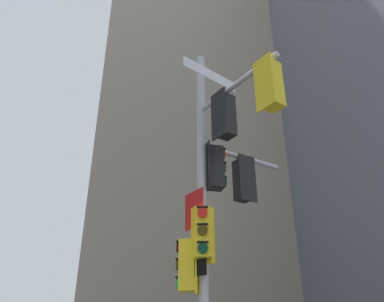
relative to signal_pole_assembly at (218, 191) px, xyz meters
The scene contains 2 objects.
building_mid_block 31.12m from the signal_pole_assembly, 85.29° to the left, with size 13.52×13.52×52.23m, color tan.
signal_pole_assembly is the anchor object (origin of this frame).
Camera 1 is at (-1.34, -7.89, 2.32)m, focal length 36.67 mm.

